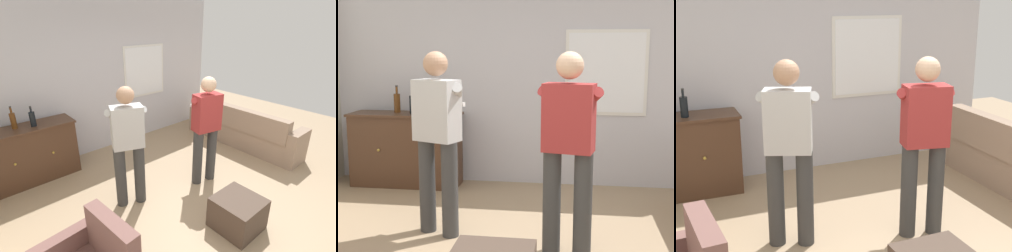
# 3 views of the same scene
# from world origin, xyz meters

# --- Properties ---
(wall_back_with_window) EXTENTS (5.20, 0.15, 2.80)m
(wall_back_with_window) POSITION_xyz_m (0.02, 2.66, 1.40)
(wall_back_with_window) COLOR silver
(wall_back_with_window) RESTS_ON ground
(sideboard_cabinet) EXTENTS (1.38, 0.49, 0.92)m
(sideboard_cabinet) POSITION_xyz_m (-1.59, 2.30, 0.46)
(sideboard_cabinet) COLOR #472D1E
(sideboard_cabinet) RESTS_ON ground
(bottle_liquor_amber) EXTENTS (0.08, 0.08, 0.31)m
(bottle_liquor_amber) POSITION_xyz_m (-1.48, 2.26, 1.03)
(bottle_liquor_amber) COLOR black
(bottle_liquor_amber) RESTS_ON sideboard_cabinet
(person_standing_left) EXTENTS (0.52, 0.52, 1.68)m
(person_standing_left) POSITION_xyz_m (-0.73, 0.82, 0.94)
(person_standing_left) COLOR #383838
(person_standing_left) RESTS_ON ground
(person_standing_right) EXTENTS (0.55, 0.51, 1.68)m
(person_standing_right) POSITION_xyz_m (0.44, 0.52, 0.94)
(person_standing_right) COLOR #383838
(person_standing_right) RESTS_ON ground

